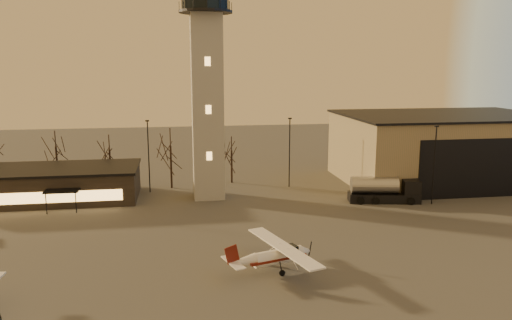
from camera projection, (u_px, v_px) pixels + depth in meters
The scene contains 8 objects.
ground at pixel (235, 297), 38.29m from camera, with size 220.00×220.00×0.00m, color #43413E.
control_tower at pixel (207, 75), 64.32m from camera, with size 6.80×6.80×32.60m.
hangar at pixel (443, 148), 75.90m from camera, with size 30.60×20.60×10.30m.
terminal at pixel (40, 184), 65.46m from camera, with size 25.40×12.20×4.30m.
light_poles at pixel (212, 156), 67.42m from camera, with size 58.50×12.25×10.14m.
tree_row at pixel (111, 146), 73.01m from camera, with size 37.20×9.20×8.80m.
cessna_front at pixel (280, 258), 43.26m from camera, with size 8.81×10.87×3.03m.
fuel_truck at pixel (384, 192), 64.81m from camera, with size 9.39×4.35×3.36m.
Camera 1 is at (-4.11, -35.43, 17.54)m, focal length 35.00 mm.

